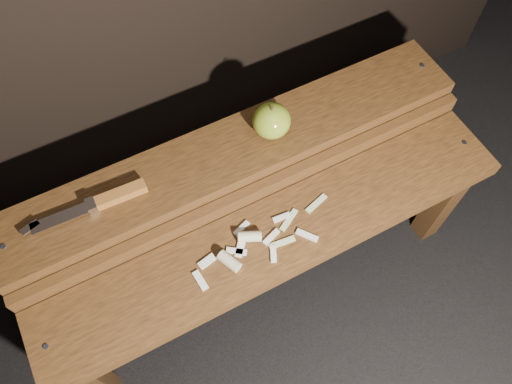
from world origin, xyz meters
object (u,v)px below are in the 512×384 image
knife (106,200)px  bench_rear_tier (237,167)px  apple (271,121)px  bench_front_tier (279,249)px

knife → bench_rear_tier: bearing=-0.5°
apple → bench_front_tier: bearing=-113.4°
apple → knife: bearing=-179.8°
bench_front_tier → knife: bearing=144.8°
bench_front_tier → knife: size_ratio=4.18×
bench_front_tier → bench_rear_tier: bearing=90.0°
bench_rear_tier → bench_front_tier: bearing=-90.0°
bench_rear_tier → apple: bearing=2.5°
bench_front_tier → bench_rear_tier: (0.00, 0.23, 0.06)m
bench_rear_tier → apple: (0.10, 0.00, 0.13)m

